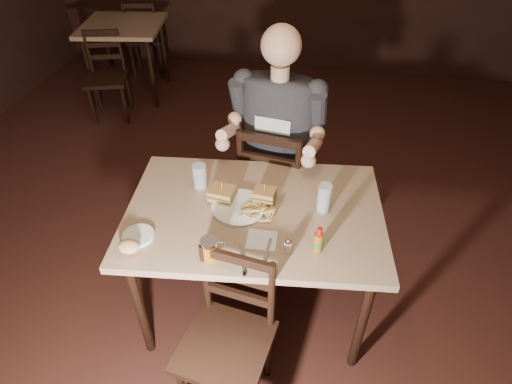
# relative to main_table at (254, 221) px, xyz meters

# --- Properties ---
(room_shell) EXTENTS (7.00, 7.00, 7.00)m
(room_shell) POSITION_rel_main_table_xyz_m (-0.00, 0.12, 0.70)
(room_shell) COLOR black
(room_shell) RESTS_ON ground
(main_table) EXTENTS (1.36, 0.96, 0.77)m
(main_table) POSITION_rel_main_table_xyz_m (0.00, 0.00, 0.00)
(main_table) COLOR #A18466
(main_table) RESTS_ON ground
(bg_table) EXTENTS (0.90, 0.90, 0.77)m
(bg_table) POSITION_rel_main_table_xyz_m (-1.81, 2.62, -0.02)
(bg_table) COLOR #A18466
(bg_table) RESTS_ON ground
(chair_far) EXTENTS (0.51, 0.55, 0.95)m
(chair_far) POSITION_rel_main_table_xyz_m (0.04, 0.63, -0.22)
(chair_far) COLOR black
(chair_far) RESTS_ON ground
(chair_near) EXTENTS (0.47, 0.50, 0.86)m
(chair_near) POSITION_rel_main_table_xyz_m (-0.04, -0.56, -0.27)
(chair_near) COLOR black
(chair_near) RESTS_ON ground
(bg_chair_far) EXTENTS (0.49, 0.52, 0.87)m
(bg_chair_far) POSITION_rel_main_table_xyz_m (-1.81, 3.17, -0.26)
(bg_chair_far) COLOR black
(bg_chair_far) RESTS_ON ground
(bg_chair_near) EXTENTS (0.48, 0.51, 0.84)m
(bg_chair_near) POSITION_rel_main_table_xyz_m (-1.81, 2.07, -0.28)
(bg_chair_near) COLOR black
(bg_chair_near) RESTS_ON ground
(diner) EXTENTS (0.65, 0.55, 1.01)m
(diner) POSITION_rel_main_table_xyz_m (0.03, 0.58, 0.30)
(diner) COLOR #2F2F34
(diner) RESTS_ON chair_far
(dinner_plate) EXTENTS (0.29, 0.29, 0.02)m
(dinner_plate) POSITION_rel_main_table_xyz_m (-0.08, -0.00, 0.08)
(dinner_plate) COLOR white
(dinner_plate) RESTS_ON main_table
(sandwich_left) EXTENTS (0.14, 0.12, 0.11)m
(sandwich_left) POSITION_rel_main_table_xyz_m (-0.18, 0.05, 0.14)
(sandwich_left) COLOR #BC8145
(sandwich_left) RESTS_ON dinner_plate
(sandwich_right) EXTENTS (0.12, 0.10, 0.10)m
(sandwich_right) POSITION_rel_main_table_xyz_m (0.04, 0.08, 0.14)
(sandwich_right) COLOR #BC8145
(sandwich_right) RESTS_ON dinner_plate
(fries_pile) EXTENTS (0.24, 0.18, 0.04)m
(fries_pile) POSITION_rel_main_table_xyz_m (0.02, -0.04, 0.11)
(fries_pile) COLOR #DBAC56
(fries_pile) RESTS_ON dinner_plate
(ketchup_dollop) EXTENTS (0.05, 0.05, 0.01)m
(ketchup_dollop) POSITION_rel_main_table_xyz_m (0.03, 0.04, 0.10)
(ketchup_dollop) COLOR maroon
(ketchup_dollop) RESTS_ON dinner_plate
(glass_left) EXTENTS (0.08, 0.08, 0.14)m
(glass_left) POSITION_rel_main_table_xyz_m (-0.32, 0.15, 0.14)
(glass_left) COLOR silver
(glass_left) RESTS_ON main_table
(glass_right) EXTENTS (0.07, 0.07, 0.16)m
(glass_right) POSITION_rel_main_table_xyz_m (0.34, 0.06, 0.15)
(glass_right) COLOR silver
(glass_right) RESTS_ON main_table
(hot_sauce) EXTENTS (0.05, 0.05, 0.14)m
(hot_sauce) POSITION_rel_main_table_xyz_m (0.33, -0.22, 0.14)
(hot_sauce) COLOR #864D0F
(hot_sauce) RESTS_ON main_table
(salt_shaker) EXTENTS (0.04, 0.04, 0.06)m
(salt_shaker) POSITION_rel_main_table_xyz_m (0.19, -0.25, 0.11)
(salt_shaker) COLOR white
(salt_shaker) RESTS_ON main_table
(syrup_dispenser) EXTENTS (0.09, 0.09, 0.11)m
(syrup_dispenser) POSITION_rel_main_table_xyz_m (-0.14, -0.34, 0.13)
(syrup_dispenser) COLOR #864D0F
(syrup_dispenser) RESTS_ON main_table
(napkin) EXTENTS (0.14, 0.13, 0.00)m
(napkin) POSITION_rel_main_table_xyz_m (0.07, -0.20, 0.08)
(napkin) COLOR white
(napkin) RESTS_ON main_table
(knife) EXTENTS (0.06, 0.19, 0.00)m
(knife) POSITION_rel_main_table_xyz_m (0.00, -0.33, 0.08)
(knife) COLOR silver
(knife) RESTS_ON napkin
(fork) EXTENTS (0.02, 0.18, 0.01)m
(fork) POSITION_rel_main_table_xyz_m (0.10, -0.27, 0.08)
(fork) COLOR silver
(fork) RESTS_ON napkin
(side_plate) EXTENTS (0.16, 0.16, 0.01)m
(side_plate) POSITION_rel_main_table_xyz_m (-0.51, -0.27, 0.08)
(side_plate) COLOR white
(side_plate) RESTS_ON main_table
(bread_roll) EXTENTS (0.11, 0.09, 0.06)m
(bread_roll) POSITION_rel_main_table_xyz_m (-0.51, -0.37, 0.11)
(bread_roll) COLOR tan
(bread_roll) RESTS_ON side_plate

